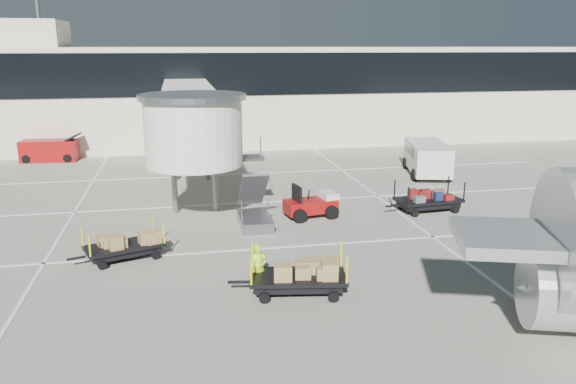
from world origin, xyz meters
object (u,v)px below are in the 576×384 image
object	(u,v)px
baggage_tug	(312,205)
minivan	(427,156)
suitcase_cart	(429,200)
box_cart_near	(294,277)
ground_worker	(259,267)
belt_loader	(50,151)
box_cart_far	(124,245)

from	to	relation	value
baggage_tug	minivan	xyz separation A→B (m)	(9.48, 7.73, 0.63)
suitcase_cart	minivan	world-z (taller)	minivan
baggage_tug	minivan	distance (m)	12.25
baggage_tug	suitcase_cart	bearing A→B (deg)	-10.97
box_cart_near	suitcase_cart	bearing A→B (deg)	52.70
ground_worker	belt_loader	world-z (taller)	belt_loader
ground_worker	minivan	size ratio (longest dim) A/B	0.28
ground_worker	box_cart_near	bearing A→B (deg)	-35.48
box_cart_far	suitcase_cart	bearing A→B (deg)	-4.53
box_cart_near	box_cart_far	bearing A→B (deg)	152.26
baggage_tug	minivan	bearing A→B (deg)	29.18
ground_worker	minivan	xyz separation A→B (m)	(13.22, 15.56, 0.42)
suitcase_cart	minivan	xyz separation A→B (m)	(3.44, 7.83, 0.67)
minivan	ground_worker	bearing A→B (deg)	-116.18
box_cart_near	ground_worker	xyz separation A→B (m)	(-1.10, 0.58, 0.22)
ground_worker	belt_loader	size ratio (longest dim) A/B	0.38
baggage_tug	belt_loader	distance (m)	22.98
box_cart_near	box_cart_far	size ratio (longest dim) A/B	1.11
ground_worker	baggage_tug	bearing A→B (deg)	56.83
box_cart_far	baggage_tug	bearing A→B (deg)	5.74
suitcase_cart	box_cart_far	bearing A→B (deg)	-170.20
baggage_tug	ground_worker	distance (m)	8.68
baggage_tug	box_cart_near	size ratio (longest dim) A/B	0.67
box_cart_far	belt_loader	size ratio (longest dim) A/B	0.86
belt_loader	box_cart_near	bearing A→B (deg)	-58.60
belt_loader	suitcase_cart	bearing A→B (deg)	-33.88
box_cart_near	ground_worker	world-z (taller)	ground_worker
box_cart_near	box_cart_far	xyz separation A→B (m)	(-5.86, 4.37, 0.00)
baggage_tug	box_cart_far	size ratio (longest dim) A/B	0.74
box_cart_near	box_cart_far	distance (m)	7.31
box_cart_near	minivan	world-z (taller)	minivan
baggage_tug	box_cart_near	bearing A→B (deg)	-117.46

